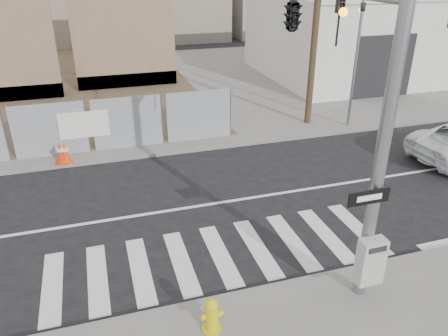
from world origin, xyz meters
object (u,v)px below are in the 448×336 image
object	(u,v)px
auto_shop	(364,34)
fire_hydrant	(212,315)
traffic_cone_d	(61,153)
traffic_cone_c	(65,153)
signal_pole	(318,54)

from	to	relation	value
auto_shop	fire_hydrant	bearing A→B (deg)	-129.82
auto_shop	traffic_cone_d	xyz separation A→B (m)	(-17.91, -8.75, -2.02)
auto_shop	traffic_cone_c	bearing A→B (deg)	-153.77
traffic_cone_c	traffic_cone_d	bearing A→B (deg)	180.00
auto_shop	fire_hydrant	world-z (taller)	auto_shop
signal_pole	traffic_cone_d	size ratio (longest dim) A/B	8.71
signal_pole	traffic_cone_c	distance (m)	9.83
signal_pole	auto_shop	world-z (taller)	signal_pole
traffic_cone_c	traffic_cone_d	distance (m)	0.16
signal_pole	traffic_cone_c	bearing A→B (deg)	134.91
auto_shop	traffic_cone_d	size ratio (longest dim) A/B	14.94
auto_shop	traffic_cone_c	size ratio (longest dim) A/B	15.59
auto_shop	traffic_cone_d	world-z (taller)	auto_shop
traffic_cone_c	traffic_cone_d	xyz separation A→B (m)	(-0.16, 0.00, 0.02)
traffic_cone_c	auto_shop	bearing A→B (deg)	26.23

